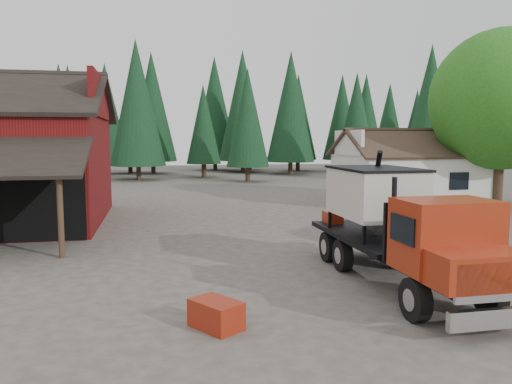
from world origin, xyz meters
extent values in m
plane|color=#4B453B|center=(0.00, 0.00, 0.00)|extent=(120.00, 120.00, 0.00)
cube|color=maroon|center=(-5.00, 10.00, 6.00)|extent=(0.25, 7.00, 2.00)
cylinder|color=#382619|center=(-5.60, 2.10, 1.40)|extent=(0.20, 0.20, 2.80)
cube|color=silver|center=(13.00, 13.00, 1.50)|extent=(8.00, 6.00, 3.00)
cube|color=#38281E|center=(13.00, 11.50, 3.75)|extent=(8.60, 3.42, 1.80)
cube|color=#38281E|center=(13.00, 14.50, 3.75)|extent=(8.60, 3.42, 1.80)
cube|color=silver|center=(9.00, 13.00, 3.75)|extent=(0.20, 4.20, 1.50)
cube|color=silver|center=(17.00, 13.00, 3.75)|extent=(0.20, 4.20, 1.50)
cube|color=#38281E|center=(11.50, 9.98, 1.00)|extent=(0.90, 0.06, 2.00)
cube|color=black|center=(14.50, 9.98, 1.60)|extent=(1.20, 0.06, 1.00)
cylinder|color=#382619|center=(17.00, 10.00, 1.60)|extent=(0.60, 0.60, 3.20)
sphere|color=#256316|center=(17.00, 10.00, 6.20)|extent=(8.00, 8.00, 8.00)
sphere|color=#256316|center=(15.80, 10.80, 5.00)|extent=(4.40, 4.40, 4.40)
cylinder|color=#382619|center=(6.00, 30.00, 0.80)|extent=(0.44, 0.44, 1.60)
cone|color=black|center=(6.00, 30.00, 5.90)|extent=(3.96, 3.96, 9.00)
cylinder|color=#382619|center=(22.00, 26.00, 0.80)|extent=(0.44, 0.44, 1.60)
cone|color=black|center=(22.00, 26.00, 6.90)|extent=(4.84, 4.84, 11.00)
cylinder|color=#382619|center=(-4.00, 34.00, 0.80)|extent=(0.44, 0.44, 1.60)
cone|color=black|center=(-4.00, 34.00, 7.40)|extent=(5.28, 5.28, 12.00)
cylinder|color=black|center=(3.09, -5.66, 0.49)|extent=(0.32, 0.98, 0.97)
cylinder|color=black|center=(4.95, -5.65, 0.49)|extent=(0.32, 0.98, 0.97)
cylinder|color=black|center=(3.06, -1.41, 0.49)|extent=(0.32, 0.98, 0.97)
cylinder|color=black|center=(4.92, -1.40, 0.49)|extent=(0.32, 0.98, 0.97)
cylinder|color=black|center=(3.05, -0.17, 0.49)|extent=(0.32, 0.98, 0.97)
cylinder|color=black|center=(4.91, -0.16, 0.49)|extent=(0.32, 0.98, 0.97)
cube|color=black|center=(4.00, -2.82, 0.84)|extent=(1.03, 7.63, 0.35)
cube|color=silver|center=(4.03, -7.03, 0.49)|extent=(2.04, 0.17, 0.40)
cube|color=silver|center=(4.03, -6.94, 1.20)|extent=(1.68, 0.10, 0.80)
cube|color=maroon|center=(4.02, -6.41, 1.33)|extent=(2.00, 1.17, 0.75)
cube|color=maroon|center=(4.02, -5.26, 1.82)|extent=(2.14, 1.52, 1.64)
cube|color=black|center=(4.02, -5.97, 2.08)|extent=(1.86, 0.08, 0.80)
cylinder|color=black|center=(3.12, -4.47, 2.30)|extent=(0.12, 0.12, 1.59)
cube|color=black|center=(4.01, -4.37, 1.77)|extent=(2.17, 0.12, 1.42)
cube|color=black|center=(3.99, -1.58, 1.08)|extent=(2.30, 5.16, 0.14)
cube|color=beige|center=(3.99, -1.58, 2.39)|extent=(2.06, 2.94, 1.42)
cone|color=beige|center=(3.99, -1.58, 1.51)|extent=(1.96, 1.96, 0.62)
cube|color=black|center=(3.99, -1.58, 3.12)|extent=(2.15, 3.03, 0.07)
cylinder|color=black|center=(4.51, -0.34, 2.30)|extent=(0.65, 1.94, 2.70)
cube|color=maroon|center=(3.44, 0.54, 1.33)|extent=(0.54, 0.71, 0.40)
cylinder|color=silver|center=(5.03, -4.68, 0.75)|extent=(0.50, 0.89, 0.50)
imported|color=#9A9BA1|center=(8.12, 3.00, 0.86)|extent=(6.84, 5.04, 1.73)
cube|color=maroon|center=(-1.26, -5.20, 0.30)|extent=(1.20, 1.30, 0.60)
camera|label=1|loc=(-2.47, -15.39, 4.02)|focal=35.00mm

